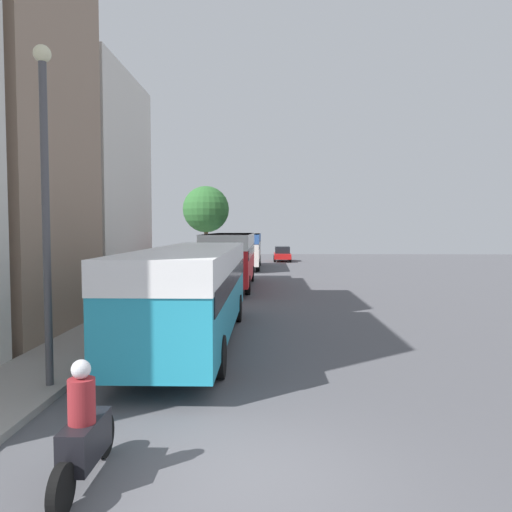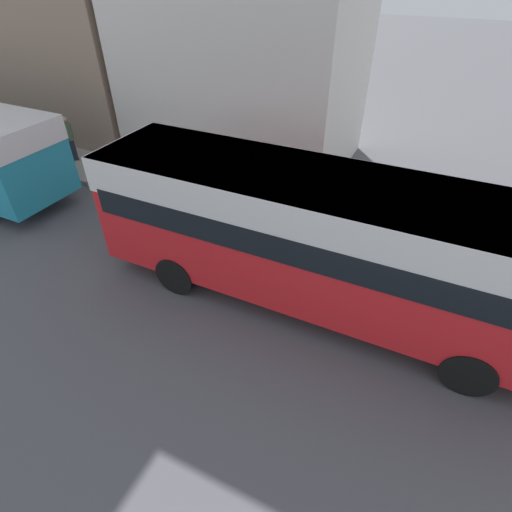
# 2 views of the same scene
# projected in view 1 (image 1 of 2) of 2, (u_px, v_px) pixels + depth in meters

# --- Properties ---
(ground_plane) EXTENTS (120.00, 120.00, 0.00)m
(ground_plane) POSITION_uv_depth(u_px,v_px,m) (248.00, 480.00, 6.86)
(ground_plane) COLOR #515156
(building_far_terrace) EXTENTS (5.47, 7.99, 10.73)m
(building_far_terrace) POSITION_uv_depth(u_px,v_px,m) (75.00, 188.00, 23.73)
(building_far_terrace) COLOR silver
(building_far_terrace) RESTS_ON ground_plane
(bus_lead) EXTENTS (2.51, 11.40, 2.88)m
(bus_lead) POSITION_uv_depth(u_px,v_px,m) (193.00, 281.00, 14.96)
(bus_lead) COLOR teal
(bus_lead) RESTS_ON ground_plane
(bus_following) EXTENTS (2.54, 10.45, 3.15)m
(bus_following) POSITION_uv_depth(u_px,v_px,m) (231.00, 253.00, 29.20)
(bus_following) COLOR red
(bus_following) RESTS_ON ground_plane
(bus_third_in_line) EXTENTS (2.65, 9.72, 2.98)m
(bus_third_in_line) POSITION_uv_depth(u_px,v_px,m) (245.00, 246.00, 42.75)
(bus_third_in_line) COLOR silver
(bus_third_in_line) RESTS_ON ground_plane
(motorcycle_behind_lead) EXTENTS (0.38, 2.24, 1.73)m
(motorcycle_behind_lead) POSITION_uv_depth(u_px,v_px,m) (84.00, 435.00, 6.72)
(motorcycle_behind_lead) COLOR black
(motorcycle_behind_lead) RESTS_ON ground_plane
(car_crossing) EXTENTS (1.80, 4.39, 1.57)m
(car_crossing) POSITION_uv_depth(u_px,v_px,m) (282.00, 254.00, 52.01)
(car_crossing) COLOR red
(car_crossing) RESTS_ON ground_plane
(pedestrian_near_curb) EXTENTS (0.32, 0.32, 1.67)m
(pedestrian_near_curb) POSITION_uv_depth(u_px,v_px,m) (115.00, 295.00, 18.18)
(pedestrian_near_curb) COLOR #232838
(pedestrian_near_curb) RESTS_ON sidewalk
(street_tree) EXTENTS (4.09, 4.09, 7.03)m
(street_tree) POSITION_uv_depth(u_px,v_px,m) (206.00, 209.00, 43.99)
(street_tree) COLOR brown
(street_tree) RESTS_ON sidewalk
(lamp_post) EXTENTS (0.36, 0.36, 7.07)m
(lamp_post) POSITION_uv_depth(u_px,v_px,m) (45.00, 190.00, 10.34)
(lamp_post) COLOR #47474C
(lamp_post) RESTS_ON sidewalk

